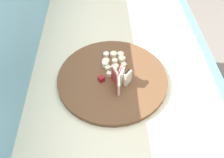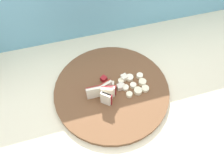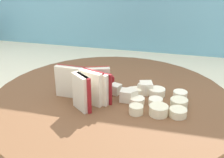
# 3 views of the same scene
# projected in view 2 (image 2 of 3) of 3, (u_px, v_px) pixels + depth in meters

# --- Properties ---
(tiled_countertop) EXTENTS (1.54, 0.76, 0.93)m
(tiled_countertop) POSITION_uv_depth(u_px,v_px,m) (111.00, 146.00, 1.12)
(tiled_countertop) COLOR beige
(tiled_countertop) RESTS_ON ground
(tile_backsplash) EXTENTS (2.40, 0.04, 1.30)m
(tile_backsplash) POSITION_uv_depth(u_px,v_px,m) (92.00, 69.00, 1.19)
(tile_backsplash) COLOR #6BADC6
(tile_backsplash) RESTS_ON ground
(cutting_board) EXTENTS (0.43, 0.43, 0.02)m
(cutting_board) POSITION_uv_depth(u_px,v_px,m) (112.00, 90.00, 0.77)
(cutting_board) COLOR brown
(cutting_board) RESTS_ON tiled_countertop
(apple_wedge_fan) EXTENTS (0.10, 0.08, 0.06)m
(apple_wedge_fan) POSITION_uv_depth(u_px,v_px,m) (104.00, 93.00, 0.72)
(apple_wedge_fan) COLOR maroon
(apple_wedge_fan) RESTS_ON cutting_board
(apple_dice_pile) EXTENTS (0.11, 0.08, 0.02)m
(apple_dice_pile) POSITION_uv_depth(u_px,v_px,m) (118.00, 82.00, 0.77)
(apple_dice_pile) COLOR beige
(apple_dice_pile) RESTS_ON cutting_board
(banana_slice_rows) EXTENTS (0.10, 0.10, 0.02)m
(banana_slice_rows) POSITION_uv_depth(u_px,v_px,m) (135.00, 85.00, 0.76)
(banana_slice_rows) COLOR beige
(banana_slice_rows) RESTS_ON cutting_board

